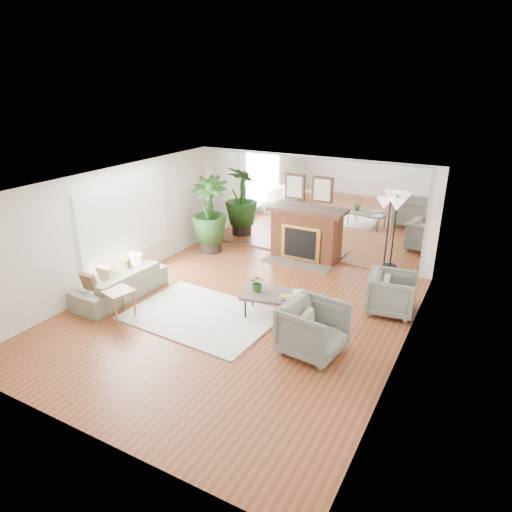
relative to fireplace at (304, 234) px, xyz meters
The scene contains 18 objects.
ground 3.33m from the fireplace, 90.00° to the right, with size 7.00×7.00×0.00m, color brown.
wall_left 4.46m from the fireplace, 132.54° to the right, with size 0.02×7.00×2.50m, color silver.
wall_right 4.46m from the fireplace, 47.46° to the right, with size 0.02×7.00×2.50m, color silver.
wall_back 0.63m from the fireplace, 90.00° to the left, with size 6.00×0.02×2.50m, color silver.
mirror_panel 0.63m from the fireplace, 90.00° to the left, with size 5.40×0.04×2.40m, color silver.
window_panel 4.17m from the fireplace, 135.99° to the right, with size 0.04×2.40×1.50m, color #B2E09E.
fireplace is the anchor object (origin of this frame).
area_rug 3.66m from the fireplace, 98.64° to the right, with size 2.67×1.91×0.03m, color white.
coffee_table 2.99m from the fireplace, 77.58° to the right, with size 1.26×0.89×0.46m.
sofa 4.42m from the fireplace, 123.77° to the right, with size 2.01×0.79×0.59m, color gray.
armchair_back 3.06m from the fireplace, 33.97° to the right, with size 0.84×0.86×0.78m, color gray.
armchair_front 4.08m from the fireplace, 64.78° to the right, with size 0.92×0.95×0.86m, color gray.
side_table 4.69m from the fireplace, 113.33° to the right, with size 0.58×0.58×0.55m.
potted_ficus 2.42m from the fireplace, 165.20° to the right, with size 1.13×1.13×1.93m.
floor_lamp 2.20m from the fireplace, ahead, with size 0.59×0.33×1.81m.
tabletop_plant 2.96m from the fireplace, 83.65° to the right, with size 0.30×0.26×0.33m, color #2E5720.
fruit_bowl 3.15m from the fireplace, 72.79° to the right, with size 0.24×0.24×0.06m, color #8E5F38.
book 2.89m from the fireplace, 70.80° to the right, with size 0.21×0.29×0.02m, color #8E5F38.
Camera 1 is at (3.97, -6.46, 4.20)m, focal length 32.00 mm.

